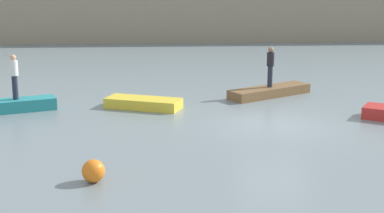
# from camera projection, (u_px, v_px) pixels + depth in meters

# --- Properties ---
(ground_plane) EXTENTS (120.00, 120.00, 0.00)m
(ground_plane) POSITION_uv_depth(u_px,v_px,m) (274.00, 125.00, 20.94)
(ground_plane) COLOR slate
(embankment_wall) EXTENTS (80.00, 1.20, 3.72)m
(embankment_wall) POSITION_uv_depth(u_px,v_px,m) (212.00, 17.00, 43.85)
(embankment_wall) COLOR gray
(embankment_wall) RESTS_ON ground_plane
(rowboat_teal) EXTENTS (3.13, 1.88, 0.48)m
(rowboat_teal) POSITION_uv_depth(u_px,v_px,m) (16.00, 105.00, 22.95)
(rowboat_teal) COLOR teal
(rowboat_teal) RESTS_ON ground_plane
(rowboat_yellow) EXTENTS (3.20, 2.12, 0.40)m
(rowboat_yellow) POSITION_uv_depth(u_px,v_px,m) (143.00, 103.00, 23.48)
(rowboat_yellow) COLOR gold
(rowboat_yellow) RESTS_ON ground_plane
(rowboat_brown) EXTENTS (3.94, 2.96, 0.40)m
(rowboat_brown) POSITION_uv_depth(u_px,v_px,m) (270.00, 91.00, 25.68)
(rowboat_brown) COLOR brown
(rowboat_brown) RESTS_ON ground_plane
(person_white_shirt) EXTENTS (0.32, 0.32, 1.76)m
(person_white_shirt) POSITION_uv_depth(u_px,v_px,m) (14.00, 75.00, 22.67)
(person_white_shirt) COLOR #232838
(person_white_shirt) RESTS_ON rowboat_teal
(person_dark_shirt) EXTENTS (0.32, 0.32, 1.76)m
(person_dark_shirt) POSITION_uv_depth(u_px,v_px,m) (270.00, 65.00, 25.40)
(person_dark_shirt) COLOR #232838
(person_dark_shirt) RESTS_ON rowboat_brown
(mooring_buoy) EXTENTS (0.61, 0.61, 0.61)m
(mooring_buoy) POSITION_uv_depth(u_px,v_px,m) (93.00, 171.00, 15.32)
(mooring_buoy) COLOR orange
(mooring_buoy) RESTS_ON ground_plane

